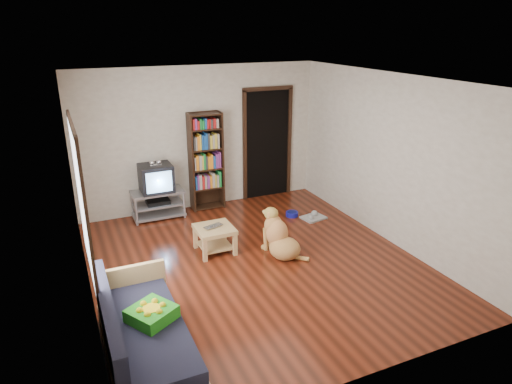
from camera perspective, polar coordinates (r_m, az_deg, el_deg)
name	(u,v)px	position (r m, az deg, el deg)	size (l,w,h in m)	color
ground	(256,263)	(6.68, -0.02, -8.89)	(5.00, 5.00, 0.00)	#602110
ceiling	(256,80)	(5.88, -0.03, 13.85)	(5.00, 5.00, 0.00)	white
wall_back	(200,139)	(8.42, -7.02, 6.65)	(4.50, 4.50, 0.00)	beige
wall_front	(371,260)	(4.18, 14.21, -8.27)	(4.50, 4.50, 0.00)	beige
wall_left	(79,203)	(5.68, -21.23, -1.31)	(5.00, 5.00, 0.00)	beige
wall_right	(389,159)	(7.33, 16.30, 3.94)	(5.00, 5.00, 0.00)	beige
green_cushion	(152,314)	(4.91, -12.90, -14.62)	(0.41, 0.41, 0.14)	#359C1C
laptop	(215,227)	(6.84, -5.14, -4.42)	(0.30, 0.19, 0.02)	silver
dog_bowl	(292,214)	(8.25, 4.52, -2.76)	(0.22, 0.22, 0.08)	#14158C
grey_rag	(313,218)	(8.21, 7.19, -3.19)	(0.40, 0.32, 0.03)	#A0A0A0
window	(82,201)	(5.14, -20.95, -1.09)	(0.03, 1.46, 1.70)	white
doorway	(267,141)	(8.92, 1.42, 6.36)	(1.03, 0.05, 2.19)	black
tv_stand	(158,203)	(8.28, -12.14, -1.37)	(0.90, 0.45, 0.50)	#99999E
crt_tv	(156,177)	(8.15, -12.42, 1.78)	(0.55, 0.52, 0.58)	black
bookshelf	(206,156)	(8.36, -6.28, 4.47)	(0.60, 0.30, 1.80)	black
sofa	(142,339)	(4.98, -14.01, -17.37)	(0.80, 1.80, 0.80)	tan
coffee_table	(215,235)	(6.92, -5.19, -5.32)	(0.55, 0.55, 0.40)	tan
dog	(279,238)	(6.84, 2.93, -5.75)	(0.56, 0.80, 0.72)	tan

